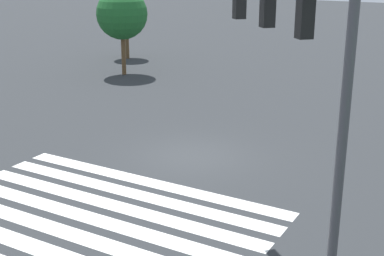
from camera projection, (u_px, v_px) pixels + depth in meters
ground_plane at (192, 156)px, 19.35m from camera, size 149.90×149.90×0.00m
crosswalk_markings at (80, 225)px, 14.35m from camera, size 9.77×7.25×0.01m
traffic_signal_mast at (296, 66)px, 10.59m from camera, size 4.05×4.05×6.53m
tree_corner_a at (126, 19)px, 37.29m from camera, size 2.42×2.42×3.99m
tree_corner_c at (122, 14)px, 31.81m from camera, size 3.06×3.06×5.21m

